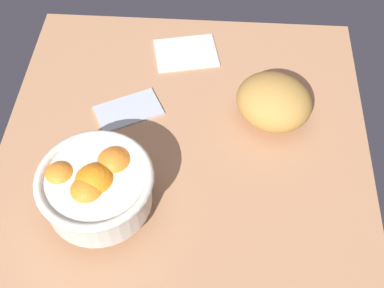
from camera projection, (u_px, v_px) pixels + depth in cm
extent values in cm
cube|color=tan|center=(186.00, 137.00, 103.25)|extent=(71.50, 67.85, 3.00)
cylinder|color=silver|center=(101.00, 204.00, 90.70)|extent=(8.92, 8.92, 2.63)
cylinder|color=silver|center=(97.00, 190.00, 86.87)|extent=(18.17, 18.17, 6.94)
torus|color=silver|center=(94.00, 179.00, 84.09)|extent=(19.77, 19.77, 1.60)
sphere|color=orange|center=(89.00, 195.00, 84.49)|extent=(6.69, 6.69, 6.69)
sphere|color=orange|center=(61.00, 179.00, 86.46)|extent=(6.22, 6.22, 6.22)
sphere|color=orange|center=(115.00, 166.00, 87.91)|extent=(6.84, 6.84, 6.84)
sphere|color=orange|center=(96.00, 185.00, 85.56)|extent=(7.35, 7.35, 7.35)
ellipsoid|color=#B8853F|center=(274.00, 102.00, 100.51)|extent=(19.37, 18.69, 9.53)
cube|color=silver|center=(186.00, 52.00, 115.10)|extent=(15.53, 13.05, 0.86)
cube|color=#B3BBC8|center=(128.00, 110.00, 104.95)|extent=(14.97, 12.61, 0.93)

